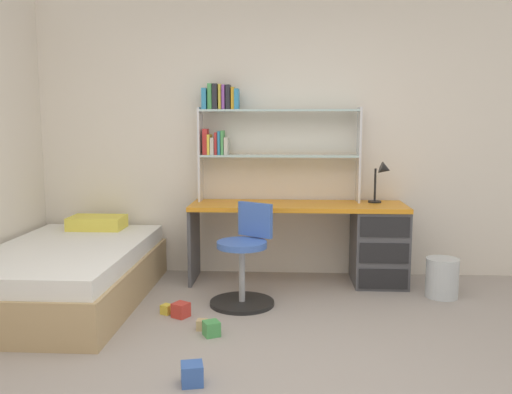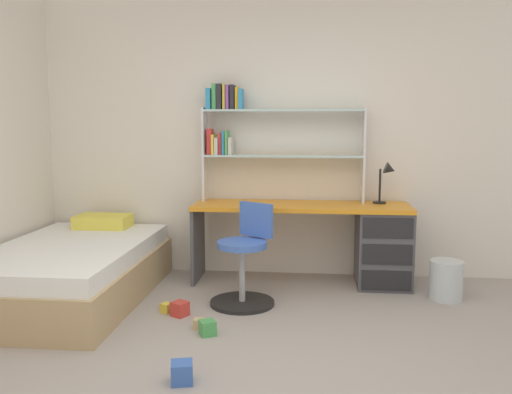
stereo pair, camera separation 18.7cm
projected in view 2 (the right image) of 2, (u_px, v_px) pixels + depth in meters
name	position (u px, v px, depth m)	size (l,w,h in m)	color
room_shell	(117.00, 136.00, 4.04)	(5.66, 5.85, 2.71)	silver
desk	(359.00, 239.00, 4.87)	(1.95, 0.57, 0.73)	orange
bookshelf_hutch	(257.00, 130.00, 5.00)	(1.49, 0.22, 1.09)	silver
desk_lamp	(388.00, 176.00, 4.86)	(0.20, 0.17, 0.38)	black
swivel_chair	(245.00, 265.00, 4.34)	(0.52, 0.52, 0.81)	black
bed_platform	(71.00, 271.00, 4.47)	(1.19, 1.97, 0.59)	tan
waste_bin	(446.00, 280.00, 4.46)	(0.27, 0.27, 0.33)	silver
toy_block_yellow_0	(166.00, 308.00, 4.17)	(0.07, 0.07, 0.07)	gold
toy_block_blue_1	(182.00, 373.00, 3.03)	(0.12, 0.12, 0.12)	#3860B7
toy_block_green_2	(208.00, 328.00, 3.72)	(0.10, 0.10, 0.10)	#479E51
toy_block_red_3	(180.00, 309.00, 4.09)	(0.11, 0.11, 0.11)	red
toy_block_natural_4	(199.00, 324.00, 3.83)	(0.07, 0.07, 0.07)	tan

